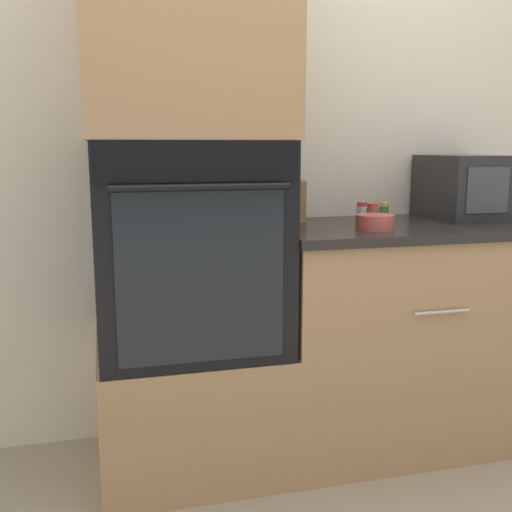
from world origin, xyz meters
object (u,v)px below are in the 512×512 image
(knife_block, at_px, (290,200))
(condiment_jar_mid, at_px, (372,214))
(wall_oven, at_px, (188,246))
(microwave, at_px, (465,187))
(condiment_jar_near, at_px, (362,211))
(condiment_jar_far, at_px, (384,211))
(bowl, at_px, (375,222))

(knife_block, distance_m, condiment_jar_mid, 0.34)
(wall_oven, distance_m, microwave, 1.22)
(condiment_jar_near, distance_m, condiment_jar_far, 0.12)
(bowl, bearing_deg, knife_block, 126.97)
(wall_oven, bearing_deg, condiment_jar_near, 11.66)
(condiment_jar_near, relative_size, condiment_jar_mid, 0.90)
(condiment_jar_near, distance_m, condiment_jar_mid, 0.14)
(wall_oven, distance_m, condiment_jar_far, 0.90)
(microwave, relative_size, knife_block, 1.74)
(microwave, distance_m, condiment_jar_mid, 0.49)
(microwave, height_order, condiment_jar_far, microwave)
(wall_oven, distance_m, bowl, 0.70)
(bowl, relative_size, condiment_jar_mid, 1.71)
(condiment_jar_near, xyz_separation_m, condiment_jar_far, (0.12, 0.03, -0.00))
(condiment_jar_near, xyz_separation_m, condiment_jar_mid, (-0.02, -0.14, 0.00))
(condiment_jar_near, bearing_deg, bowl, -104.62)
(knife_block, distance_m, condiment_jar_near, 0.31)
(condiment_jar_far, bearing_deg, microwave, -13.99)
(wall_oven, relative_size, condiment_jar_far, 11.03)
(knife_block, xyz_separation_m, bowl, (0.23, -0.31, -0.06))
(condiment_jar_mid, relative_size, condiment_jar_far, 1.22)
(bowl, height_order, condiment_jar_mid, condiment_jar_mid)
(wall_oven, height_order, knife_block, wall_oven)
(condiment_jar_mid, bearing_deg, bowl, -111.67)
(microwave, bearing_deg, bowl, -156.58)
(knife_block, distance_m, condiment_jar_far, 0.43)
(bowl, relative_size, condiment_jar_near, 1.90)
(microwave, distance_m, knife_block, 0.76)
(condiment_jar_mid, bearing_deg, wall_oven, -178.95)
(wall_oven, xyz_separation_m, bowl, (0.68, -0.12, 0.08))
(knife_block, relative_size, condiment_jar_near, 2.85)
(wall_oven, xyz_separation_m, condiment_jar_near, (0.76, 0.16, 0.09))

